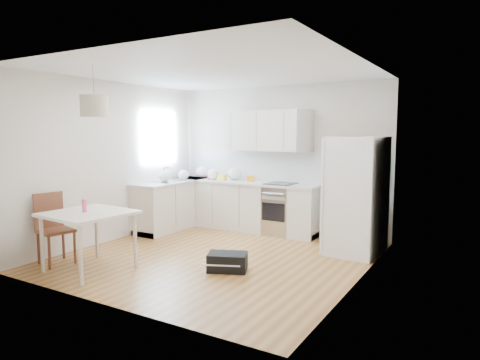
# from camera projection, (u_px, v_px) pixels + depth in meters

# --- Properties ---
(floor) EXTENTS (4.20, 4.20, 0.00)m
(floor) POSITION_uv_depth(u_px,v_px,m) (217.00, 257.00, 6.37)
(floor) COLOR brown
(floor) RESTS_ON ground
(ceiling) EXTENTS (4.20, 4.20, 0.00)m
(ceiling) POSITION_uv_depth(u_px,v_px,m) (216.00, 72.00, 6.07)
(ceiling) COLOR white
(ceiling) RESTS_ON wall_back
(wall_back) EXTENTS (4.20, 0.00, 4.20)m
(wall_back) POSITION_uv_depth(u_px,v_px,m) (278.00, 159.00, 8.02)
(wall_back) COLOR beige
(wall_back) RESTS_ON floor
(wall_left) EXTENTS (0.00, 4.20, 4.20)m
(wall_left) POSITION_uv_depth(u_px,v_px,m) (114.00, 161.00, 7.28)
(wall_left) COLOR beige
(wall_left) RESTS_ON floor
(wall_right) EXTENTS (0.00, 4.20, 4.20)m
(wall_right) POSITION_uv_depth(u_px,v_px,m) (361.00, 174.00, 5.16)
(wall_right) COLOR beige
(wall_right) RESTS_ON floor
(window_glassblock) EXTENTS (0.02, 1.00, 1.00)m
(window_glassblock) POSITION_uv_depth(u_px,v_px,m) (159.00, 137.00, 8.22)
(window_glassblock) COLOR #BFE0F9
(window_glassblock) RESTS_ON wall_left
(cabinets_back) EXTENTS (3.00, 0.60, 0.88)m
(cabinets_back) POSITION_uv_depth(u_px,v_px,m) (243.00, 206.00, 8.17)
(cabinets_back) COLOR beige
(cabinets_back) RESTS_ON floor
(cabinets_left) EXTENTS (0.60, 1.80, 0.88)m
(cabinets_left) POSITION_uv_depth(u_px,v_px,m) (174.00, 205.00, 8.26)
(cabinets_left) COLOR beige
(cabinets_left) RESTS_ON floor
(counter_back) EXTENTS (3.02, 0.64, 0.04)m
(counter_back) POSITION_uv_depth(u_px,v_px,m) (243.00, 182.00, 8.12)
(counter_back) COLOR silver
(counter_back) RESTS_ON cabinets_back
(counter_left) EXTENTS (0.64, 1.82, 0.04)m
(counter_left) POSITION_uv_depth(u_px,v_px,m) (173.00, 182.00, 8.21)
(counter_left) COLOR silver
(counter_left) RESTS_ON cabinets_left
(backsplash_back) EXTENTS (3.00, 0.01, 0.58)m
(backsplash_back) POSITION_uv_depth(u_px,v_px,m) (250.00, 165.00, 8.33)
(backsplash_back) COLOR white
(backsplash_back) RESTS_ON wall_back
(backsplash_left) EXTENTS (0.01, 1.80, 0.58)m
(backsplash_left) POSITION_uv_depth(u_px,v_px,m) (161.00, 165.00, 8.32)
(backsplash_left) COLOR white
(backsplash_left) RESTS_ON wall_left
(upper_cabinets) EXTENTS (1.70, 0.32, 0.75)m
(upper_cabinets) POSITION_uv_depth(u_px,v_px,m) (268.00, 131.00, 7.90)
(upper_cabinets) COLOR beige
(upper_cabinets) RESTS_ON wall_back
(range_oven) EXTENTS (0.50, 0.61, 0.88)m
(range_oven) POSITION_uv_depth(u_px,v_px,m) (281.00, 210.00, 7.76)
(range_oven) COLOR #B2B4B7
(range_oven) RESTS_ON floor
(sink) EXTENTS (0.50, 0.80, 0.16)m
(sink) POSITION_uv_depth(u_px,v_px,m) (171.00, 181.00, 8.17)
(sink) COLOR #B2B4B7
(sink) RESTS_ON counter_left
(refrigerator) EXTENTS (0.92, 0.95, 1.78)m
(refrigerator) POSITION_uv_depth(u_px,v_px,m) (357.00, 196.00, 6.46)
(refrigerator) COLOR white
(refrigerator) RESTS_ON floor
(dining_table) EXTENTS (1.08, 1.08, 0.79)m
(dining_table) POSITION_uv_depth(u_px,v_px,m) (88.00, 219.00, 5.69)
(dining_table) COLOR beige
(dining_table) RESTS_ON floor
(dining_chair) EXTENTS (0.50, 0.50, 0.99)m
(dining_chair) POSITION_uv_depth(u_px,v_px,m) (56.00, 229.00, 5.98)
(dining_chair) COLOR #4A2616
(dining_chair) RESTS_ON floor
(drink_bottle) EXTENTS (0.06, 0.06, 0.20)m
(drink_bottle) POSITION_uv_depth(u_px,v_px,m) (84.00, 204.00, 5.66)
(drink_bottle) COLOR #D63B71
(drink_bottle) RESTS_ON dining_table
(gym_bag) EXTENTS (0.61, 0.51, 0.24)m
(gym_bag) POSITION_uv_depth(u_px,v_px,m) (227.00, 262.00, 5.72)
(gym_bag) COLOR black
(gym_bag) RESTS_ON floor
(pendant_lamp) EXTENTS (0.36, 0.36, 0.27)m
(pendant_lamp) POSITION_uv_depth(u_px,v_px,m) (94.00, 106.00, 5.47)
(pendant_lamp) COLOR #B8A68D
(pendant_lamp) RESTS_ON ceiling
(grocery_bag_a) EXTENTS (0.26, 0.22, 0.24)m
(grocery_bag_a) POSITION_uv_depth(u_px,v_px,m) (202.00, 172.00, 8.67)
(grocery_bag_a) COLOR silver
(grocery_bag_a) RESTS_ON counter_back
(grocery_bag_b) EXTENTS (0.24, 0.20, 0.21)m
(grocery_bag_b) POSITION_uv_depth(u_px,v_px,m) (213.00, 174.00, 8.39)
(grocery_bag_b) COLOR silver
(grocery_bag_b) RESTS_ON counter_back
(grocery_bag_c) EXTENTS (0.27, 0.23, 0.24)m
(grocery_bag_c) POSITION_uv_depth(u_px,v_px,m) (235.00, 174.00, 8.28)
(grocery_bag_c) COLOR silver
(grocery_bag_c) RESTS_ON counter_back
(grocery_bag_d) EXTENTS (0.22, 0.18, 0.19)m
(grocery_bag_d) POSITION_uv_depth(u_px,v_px,m) (184.00, 175.00, 8.36)
(grocery_bag_d) COLOR silver
(grocery_bag_d) RESTS_ON counter_back
(grocery_bag_e) EXTENTS (0.23, 0.20, 0.21)m
(grocery_bag_e) POSITION_uv_depth(u_px,v_px,m) (165.00, 176.00, 7.99)
(grocery_bag_e) COLOR silver
(grocery_bag_e) RESTS_ON counter_left
(snack_orange) EXTENTS (0.18, 0.15, 0.10)m
(snack_orange) POSITION_uv_depth(u_px,v_px,m) (251.00, 179.00, 8.10)
(snack_orange) COLOR orange
(snack_orange) RESTS_ON counter_back
(snack_yellow) EXTENTS (0.16, 0.11, 0.11)m
(snack_yellow) POSITION_uv_depth(u_px,v_px,m) (222.00, 177.00, 8.27)
(snack_yellow) COLOR gold
(snack_yellow) RESTS_ON counter_back
(snack_red) EXTENTS (0.17, 0.12, 0.11)m
(snack_red) POSITION_uv_depth(u_px,v_px,m) (212.00, 176.00, 8.47)
(snack_red) COLOR red
(snack_red) RESTS_ON counter_back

